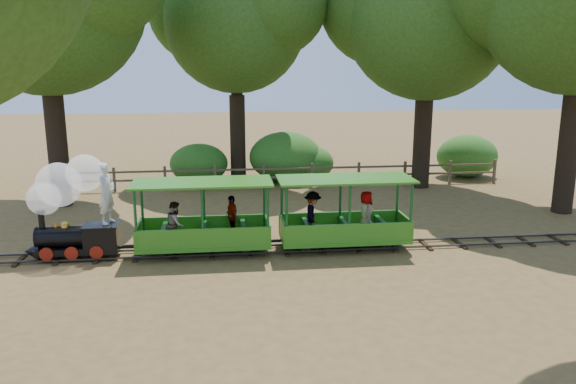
{
  "coord_description": "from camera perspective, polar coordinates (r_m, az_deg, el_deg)",
  "views": [
    {
      "loc": [
        -2.64,
        -14.62,
        5.06
      ],
      "look_at": [
        -0.87,
        0.5,
        1.55
      ],
      "focal_mm": 35.0,
      "sensor_mm": 36.0,
      "label": 1
    }
  ],
  "objects": [
    {
      "name": "carriage_rear",
      "position": [
        15.55,
        5.36,
        -2.87
      ],
      "size": [
        3.68,
        1.5,
        1.91
      ],
      "color": "#33821C",
      "rests_on": "track"
    },
    {
      "name": "shrub_east",
      "position": [
        26.63,
        17.74,
        3.5
      ],
      "size": [
        2.76,
        2.13,
        1.91
      ],
      "primitive_type": "ellipsoid",
      "color": "#2D6B1E",
      "rests_on": "ground"
    },
    {
      "name": "oak_ne",
      "position": [
        23.74,
        14.01,
        17.82
      ],
      "size": [
        8.3,
        7.3,
        10.2
      ],
      "color": "#2D2116",
      "rests_on": "ground"
    },
    {
      "name": "ground",
      "position": [
        15.7,
        3.39,
        -5.84
      ],
      "size": [
        90.0,
        90.0,
        0.0
      ],
      "primitive_type": "plane",
      "color": "olive",
      "rests_on": "ground"
    },
    {
      "name": "carriage_front",
      "position": [
        15.23,
        -8.65,
        -3.45
      ],
      "size": [
        3.68,
        1.5,
        1.91
      ],
      "color": "#33821C",
      "rests_on": "track"
    },
    {
      "name": "shrub_mid_w",
      "position": [
        24.4,
        -0.27,
        3.61
      ],
      "size": [
        3.13,
        2.41,
        2.17
      ],
      "primitive_type": "ellipsoid",
      "color": "#2D6B1E",
      "rests_on": "ground"
    },
    {
      "name": "track",
      "position": [
        15.68,
        3.4,
        -5.61
      ],
      "size": [
        22.0,
        1.0,
        0.1
      ],
      "color": "#3F3D3A",
      "rests_on": "ground"
    },
    {
      "name": "shrub_west",
      "position": [
        24.31,
        -9.04,
        2.87
      ],
      "size": [
        2.47,
        1.9,
        1.71
      ],
      "primitive_type": "ellipsoid",
      "color": "#2D6B1E",
      "rests_on": "ground"
    },
    {
      "name": "fence",
      "position": [
        23.21,
        -0.01,
        1.86
      ],
      "size": [
        18.1,
        0.1,
        1.0
      ],
      "color": "brown",
      "rests_on": "ground"
    },
    {
      "name": "locomotive",
      "position": [
        15.63,
        -21.32,
        -0.74
      ],
      "size": [
        2.46,
        1.15,
        2.81
      ],
      "color": "black",
      "rests_on": "ground"
    },
    {
      "name": "oak_nc",
      "position": [
        24.29,
        -5.46,
        17.61
      ],
      "size": [
        7.38,
        6.5,
        9.7
      ],
      "color": "#2D2116",
      "rests_on": "ground"
    },
    {
      "name": "shrub_mid_e",
      "position": [
        24.58,
        2.05,
        2.95
      ],
      "size": [
        2.26,
        1.74,
        1.56
      ],
      "primitive_type": "ellipsoid",
      "color": "#2D6B1E",
      "rests_on": "ground"
    }
  ]
}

